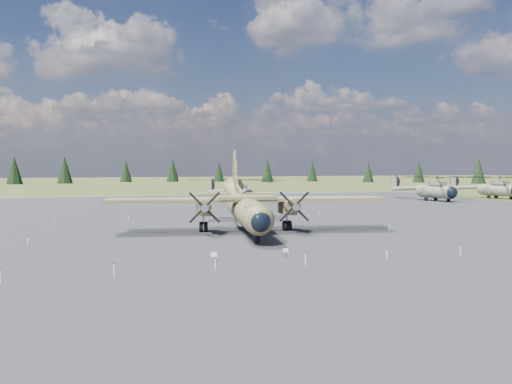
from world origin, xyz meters
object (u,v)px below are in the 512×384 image
object	(u,v)px
transport_plane	(245,205)
helicopter_mid	(436,184)
helicopter_near	(238,187)
helicopter_far	(498,183)

from	to	relation	value
transport_plane	helicopter_mid	bearing A→B (deg)	43.02
helicopter_near	transport_plane	bearing A→B (deg)	-119.33
helicopter_near	helicopter_mid	xyz separation A→B (m)	(37.09, -1.18, 0.17)
helicopter_far	helicopter_mid	bearing A→B (deg)	172.84
helicopter_near	helicopter_mid	bearing A→B (deg)	-17.85
transport_plane	helicopter_far	xyz separation A→B (m)	(60.52, 32.55, 0.56)
helicopter_mid	helicopter_far	xyz separation A→B (m)	(16.00, 2.30, -0.10)
helicopter_near	helicopter_far	size ratio (longest dim) A/B	0.98
transport_plane	helicopter_far	world-z (taller)	transport_plane
transport_plane	helicopter_mid	world-z (taller)	transport_plane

